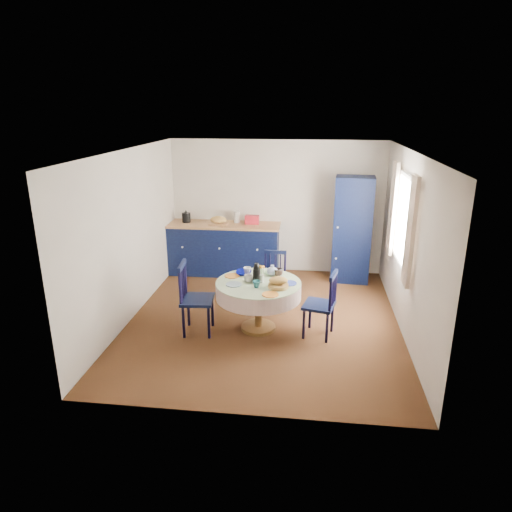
{
  "coord_description": "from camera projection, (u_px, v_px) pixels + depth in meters",
  "views": [
    {
      "loc": [
        0.64,
        -6.22,
        3.09
      ],
      "look_at": [
        -0.14,
        0.2,
        0.94
      ],
      "focal_mm": 32.0,
      "sensor_mm": 36.0,
      "label": 1
    }
  ],
  "objects": [
    {
      "name": "pantry_cabinet",
      "position": [
        352.0,
        230.0,
        8.19
      ],
      "size": [
        0.71,
        0.53,
        1.92
      ],
      "rotation": [
        0.0,
        0.0,
        -0.08
      ],
      "color": "black",
      "rests_on": "floor"
    },
    {
      "name": "cobalt_bowl",
      "position": [
        244.0,
        273.0,
        6.67
      ],
      "size": [
        0.23,
        0.23,
        0.06
      ],
      "primitive_type": "imported",
      "color": "#03086E",
      "rests_on": "dining_table"
    },
    {
      "name": "chair_left",
      "position": [
        194.0,
        298.0,
        6.38
      ],
      "size": [
        0.48,
        0.5,
        1.03
      ],
      "rotation": [
        0.0,
        0.0,
        1.65
      ],
      "color": "black",
      "rests_on": "floor"
    },
    {
      "name": "floor",
      "position": [
        264.0,
        319.0,
        6.91
      ],
      "size": [
        4.5,
        4.5,
        0.0
      ],
      "primitive_type": "plane",
      "color": "black",
      "rests_on": "ground"
    },
    {
      "name": "wall_back",
      "position": [
        277.0,
        207.0,
        8.63
      ],
      "size": [
        4.0,
        0.02,
        2.5
      ],
      "primitive_type": "cube",
      "color": "beige",
      "rests_on": "floor"
    },
    {
      "name": "mug_a",
      "position": [
        248.0,
        278.0,
        6.4
      ],
      "size": [
        0.13,
        0.13,
        0.1
      ],
      "primitive_type": "imported",
      "color": "silver",
      "rests_on": "dining_table"
    },
    {
      "name": "mug_d",
      "position": [
        247.0,
        271.0,
        6.69
      ],
      "size": [
        0.11,
        0.11,
        0.1
      ],
      "primitive_type": "imported",
      "color": "silver",
      "rests_on": "dining_table"
    },
    {
      "name": "wall_right",
      "position": [
        408.0,
        245.0,
        6.28
      ],
      "size": [
        0.02,
        4.5,
        2.5
      ],
      "primitive_type": "cube",
      "color": "beige",
      "rests_on": "floor"
    },
    {
      "name": "window",
      "position": [
        403.0,
        221.0,
        6.49
      ],
      "size": [
        0.1,
        1.74,
        1.45
      ],
      "color": "white",
      "rests_on": "wall_right"
    },
    {
      "name": "wall_left",
      "position": [
        130.0,
        236.0,
        6.74
      ],
      "size": [
        0.02,
        4.5,
        2.5
      ],
      "primitive_type": "cube",
      "color": "beige",
      "rests_on": "floor"
    },
    {
      "name": "ceiling",
      "position": [
        265.0,
        151.0,
        6.12
      ],
      "size": [
        4.5,
        4.5,
        0.0
      ],
      "primitive_type": "plane",
      "rotation": [
        3.14,
        0.0,
        0.0
      ],
      "color": "white",
      "rests_on": "wall_back"
    },
    {
      "name": "chair_right",
      "position": [
        322.0,
        304.0,
        6.28
      ],
      "size": [
        0.5,
        0.51,
        0.95
      ],
      "rotation": [
        0.0,
        0.0,
        -1.81
      ],
      "color": "black",
      "rests_on": "floor"
    },
    {
      "name": "kitchen_counter",
      "position": [
        223.0,
        248.0,
        8.71
      ],
      "size": [
        2.19,
        0.7,
        1.21
      ],
      "rotation": [
        0.0,
        0.0,
        0.01
      ],
      "color": "black",
      "rests_on": "floor"
    },
    {
      "name": "dining_table",
      "position": [
        259.0,
        290.0,
        6.43
      ],
      "size": [
        1.2,
        1.2,
        1.01
      ],
      "color": "brown",
      "rests_on": "floor"
    },
    {
      "name": "mug_c",
      "position": [
        278.0,
        272.0,
        6.62
      ],
      "size": [
        0.14,
        0.14,
        0.11
      ],
      "primitive_type": "imported",
      "color": "black",
      "rests_on": "dining_table"
    },
    {
      "name": "chair_far",
      "position": [
        274.0,
        279.0,
        7.3
      ],
      "size": [
        0.41,
        0.39,
        0.88
      ],
      "rotation": [
        0.0,
        0.0,
        -0.05
      ],
      "color": "black",
      "rests_on": "floor"
    },
    {
      "name": "mug_b",
      "position": [
        257.0,
        284.0,
        6.19
      ],
      "size": [
        0.1,
        0.1,
        0.1
      ],
      "primitive_type": "imported",
      "color": "#2B6D75",
      "rests_on": "dining_table"
    }
  ]
}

